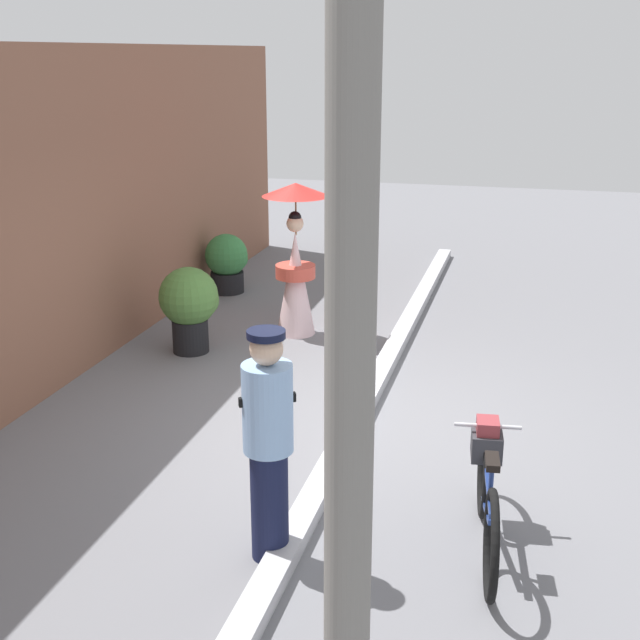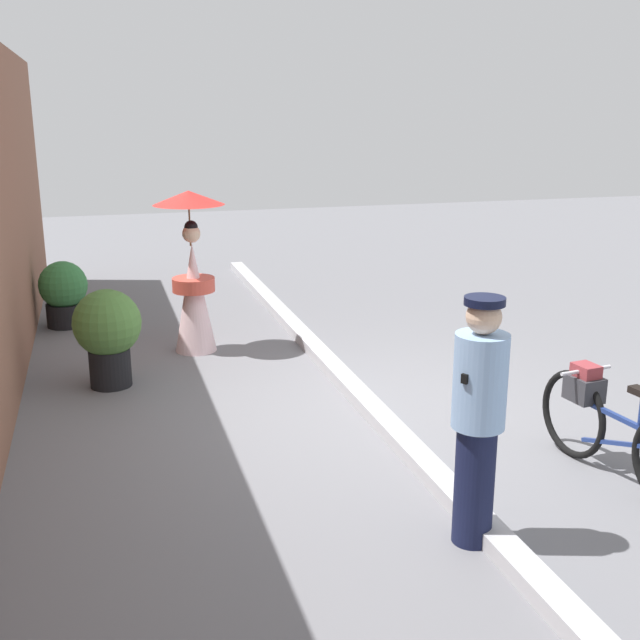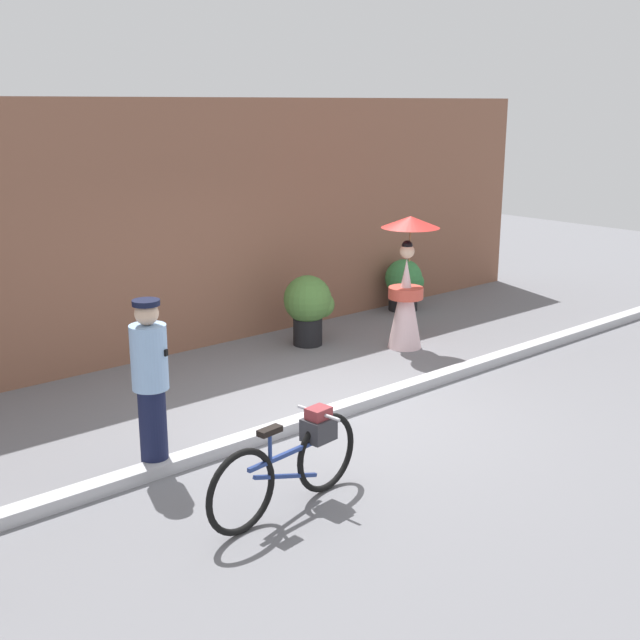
% 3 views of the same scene
% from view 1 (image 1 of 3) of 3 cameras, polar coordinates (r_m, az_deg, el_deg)
% --- Properties ---
extents(ground_plane, '(30.00, 30.00, 0.00)m').
position_cam_1_polar(ground_plane, '(7.96, 2.53, -7.07)').
color(ground_plane, slate).
extents(building_wall, '(14.00, 0.40, 3.44)m').
position_cam_1_polar(building_wall, '(8.74, -19.59, 6.06)').
color(building_wall, brown).
rests_on(building_wall, ground_plane).
extents(sidewalk_curb, '(14.00, 0.20, 0.12)m').
position_cam_1_polar(sidewalk_curb, '(7.93, 2.53, -6.67)').
color(sidewalk_curb, '#B2B2B7').
rests_on(sidewalk_curb, ground_plane).
extents(bicycle_near_officer, '(1.73, 0.48, 0.82)m').
position_cam_1_polar(bicycle_near_officer, '(6.07, 11.35, -11.29)').
color(bicycle_near_officer, black).
rests_on(bicycle_near_officer, ground_plane).
extents(person_officer, '(0.34, 0.35, 1.66)m').
position_cam_1_polar(person_officer, '(5.62, -3.55, -8.22)').
color(person_officer, '#141938').
rests_on(person_officer, ground_plane).
extents(person_with_parasol, '(0.81, 0.81, 1.87)m').
position_cam_1_polar(person_with_parasol, '(10.18, -1.68, 4.17)').
color(person_with_parasol, silver).
rests_on(person_with_parasol, ground_plane).
extents(potted_plant_by_door, '(0.63, 0.62, 0.86)m').
position_cam_1_polar(potted_plant_by_door, '(12.18, -6.32, 4.02)').
color(potted_plant_by_door, black).
rests_on(potted_plant_by_door, ground_plane).
extents(potted_plant_small, '(0.70, 0.69, 1.01)m').
position_cam_1_polar(potted_plant_small, '(9.74, -8.83, 1.14)').
color(potted_plant_small, black).
rests_on(potted_plant_small, ground_plane).
extents(utility_pole, '(0.18, 0.18, 4.80)m').
position_cam_1_polar(utility_pole, '(2.87, 2.08, -1.54)').
color(utility_pole, slate).
rests_on(utility_pole, ground_plane).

